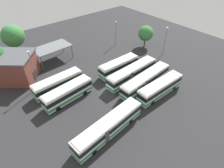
% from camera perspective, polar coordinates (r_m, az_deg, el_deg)
% --- Properties ---
extents(ground_plane, '(93.57, 93.57, 0.00)m').
position_cam_1_polar(ground_plane, '(41.88, -1.15, -2.55)').
color(ground_plane, '#28282B').
extents(bus_row0_slot0, '(14.48, 3.92, 3.42)m').
position_cam_1_polar(bus_row0_slot0, '(32.85, -1.10, -12.81)').
color(bus_row0_slot0, silver).
rests_on(bus_row0_slot0, ground_plane).
extents(bus_row0_slot3, '(11.06, 3.56, 3.42)m').
position_cam_1_polar(bus_row0_slot3, '(40.03, -13.21, -2.64)').
color(bus_row0_slot3, silver).
rests_on(bus_row0_slot3, ground_plane).
extents(bus_row0_slot4, '(11.23, 2.93, 3.42)m').
position_cam_1_polar(bus_row0_slot4, '(43.08, -15.96, 0.16)').
color(bus_row0_slot4, silver).
rests_on(bus_row0_slot4, ground_plane).
extents(bus_row1_slot0, '(11.73, 2.77, 3.42)m').
position_cam_1_polar(bus_row1_slot0, '(41.53, 14.30, -1.12)').
color(bus_row1_slot0, silver).
rests_on(bus_row1_slot0, ground_plane).
extents(bus_row1_slot1, '(14.45, 3.64, 3.42)m').
position_cam_1_polar(bus_row1_slot1, '(42.95, 10.07, 1.07)').
color(bus_row1_slot1, silver).
rests_on(bus_row1_slot1, ground_plane).
extents(bus_row1_slot2, '(14.40, 3.26, 3.42)m').
position_cam_1_polar(bus_row1_slot2, '(44.89, 6.02, 3.32)').
color(bus_row1_slot2, silver).
rests_on(bus_row1_slot2, ground_plane).
extents(bus_row1_slot3, '(10.91, 2.73, 3.42)m').
position_cam_1_polar(bus_row1_slot3, '(47.13, 2.06, 5.39)').
color(bus_row1_slot3, silver).
rests_on(bus_row1_slot3, ground_plane).
extents(depot_building, '(12.35, 12.21, 6.36)m').
position_cam_1_polar(depot_building, '(49.68, -27.52, 4.46)').
color(depot_building, brown).
rests_on(depot_building, ground_plane).
extents(maintenance_shelter, '(9.90, 5.97, 4.01)m').
position_cam_1_polar(maintenance_shelter, '(53.75, -17.69, 10.41)').
color(maintenance_shelter, slate).
rests_on(maintenance_shelter, ground_plane).
extents(lamp_post_mid_lot, '(0.56, 0.28, 9.21)m').
position_cam_1_polar(lamp_post_mid_lot, '(43.65, -22.67, 4.24)').
color(lamp_post_mid_lot, slate).
rests_on(lamp_post_mid_lot, ground_plane).
extents(lamp_post_by_building, '(0.56, 0.28, 7.88)m').
position_cam_1_polar(lamp_post_by_building, '(56.52, 15.78, 12.80)').
color(lamp_post_by_building, slate).
rests_on(lamp_post_by_building, ground_plane).
extents(lamp_post_near_entrance, '(0.56, 0.28, 7.34)m').
position_cam_1_polar(lamp_post_near_entrance, '(60.06, 1.16, 15.43)').
color(lamp_post_near_entrance, slate).
rests_on(lamp_post_near_entrance, ground_plane).
extents(tree_west_edge, '(4.54, 4.54, 6.43)m').
position_cam_1_polar(tree_west_edge, '(59.75, 10.14, 14.81)').
color(tree_west_edge, brown).
rests_on(tree_west_edge, ground_plane).
extents(tree_northeast, '(6.12, 6.12, 8.74)m').
position_cam_1_polar(tree_northeast, '(59.97, -27.75, 12.71)').
color(tree_northeast, brown).
rests_on(tree_northeast, ground_plane).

